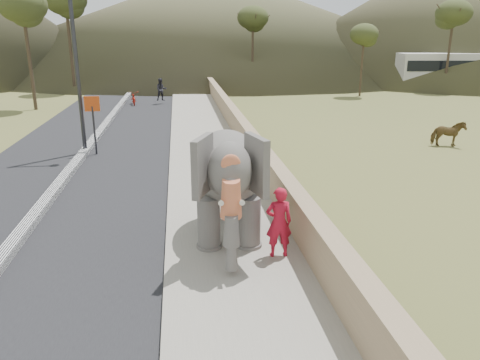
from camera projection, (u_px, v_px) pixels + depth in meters
name	position (u px, v px, depth m)	size (l,w,h in m)	color
ground	(251.00, 325.00, 8.01)	(160.00, 160.00, 0.00)	olive
road	(72.00, 172.00, 16.84)	(7.00, 120.00, 0.03)	black
median	(71.00, 169.00, 16.81)	(0.35, 120.00, 0.22)	black
walkway	(210.00, 165.00, 17.44)	(3.00, 120.00, 0.15)	#9E9687
parapet	(254.00, 152.00, 17.51)	(0.30, 120.00, 1.10)	tan
lamppost	(81.00, 31.00, 18.06)	(1.76, 0.36, 8.00)	#2B2C30
signboard	(93.00, 115.00, 18.75)	(0.60, 0.08, 2.40)	#2D2D33
cow	(448.00, 134.00, 20.49)	(0.62, 1.35, 1.14)	brown
distant_car	(365.00, 78.00, 44.08)	(1.70, 4.23, 1.44)	silver
bus_white	(460.00, 71.00, 41.66)	(2.50, 11.00, 3.10)	beige
hill_right	(469.00, 7.00, 59.27)	(56.00, 56.00, 16.00)	brown
hill_far	(214.00, 18.00, 72.74)	(80.00, 80.00, 14.00)	brown
elephant_and_man	(228.00, 181.00, 11.00)	(2.27, 3.75, 2.63)	slate
motorcyclist	(144.00, 95.00, 32.60)	(2.78, 1.88, 1.80)	maroon
trees	(194.00, 47.00, 31.01)	(41.10, 36.16, 8.86)	#473828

